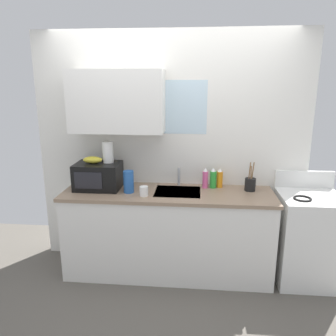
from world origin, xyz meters
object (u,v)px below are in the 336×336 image
cereal_canister (129,182)px  paper_towel_roll (108,152)px  dish_soap_bottle_pink (205,179)px  dish_soap_bottle_green (213,178)px  dish_soap_bottle_orange (220,178)px  stove_range (307,237)px  microwave (98,176)px  banana_bunch (93,160)px  mug_white (144,191)px  utensil_crock (250,184)px

cereal_canister → paper_towel_roll: bearing=148.0°
cereal_canister → dish_soap_bottle_pink: bearing=16.0°
dish_soap_bottle_green → dish_soap_bottle_orange: (0.07, 0.02, -0.00)m
stove_range → dish_soap_bottle_green: bearing=169.4°
microwave → banana_bunch: (-0.05, 0.00, 0.17)m
paper_towel_roll → stove_range: bearing=-2.7°
stove_range → dish_soap_bottle_orange: dish_soap_bottle_orange is taller
microwave → paper_towel_roll: paper_towel_roll is taller
banana_bunch → stove_range: bearing=-1.2°
banana_bunch → dish_soap_bottle_orange: bearing=6.7°
microwave → banana_bunch: bearing=178.2°
stove_range → microwave: size_ratio=2.35×
cereal_canister → mug_white: 0.20m
paper_towel_roll → dish_soap_bottle_green: paper_towel_roll is taller
microwave → cereal_canister: 0.36m
dish_soap_bottle_green → banana_bunch: bearing=-173.9°
paper_towel_roll → dish_soap_bottle_pink: bearing=4.0°
paper_towel_roll → dish_soap_bottle_green: 1.13m
paper_towel_roll → mug_white: (0.41, -0.24, -0.33)m
cereal_canister → banana_bunch: bearing=165.6°
dish_soap_bottle_pink → mug_white: dish_soap_bottle_pink is taller
dish_soap_bottle_orange → banana_bunch: bearing=-173.3°
microwave → utensil_crock: utensil_crock is taller
microwave → utensil_crock: 1.57m
stove_range → dish_soap_bottle_green: (-0.95, 0.18, 0.54)m
banana_bunch → cereal_canister: 0.45m
banana_bunch → paper_towel_roll: (0.15, 0.05, 0.08)m
microwave → mug_white: (0.51, -0.19, -0.09)m
dish_soap_bottle_green → mug_white: (-0.68, -0.32, -0.05)m
dish_soap_bottle_pink → dish_soap_bottle_orange: dish_soap_bottle_pink is taller
dish_soap_bottle_orange → utensil_crock: (0.30, -0.08, -0.03)m
mug_white → cereal_canister: bearing=152.0°
microwave → dish_soap_bottle_pink: 1.12m
microwave → dish_soap_bottle_orange: size_ratio=2.23×
banana_bunch → paper_towel_roll: paper_towel_roll is taller
dish_soap_bottle_orange → mug_white: (-0.75, -0.34, -0.05)m
paper_towel_roll → mug_white: 0.58m
microwave → dish_soap_bottle_orange: bearing=7.0°
microwave → dish_soap_bottle_orange: 1.27m
paper_towel_roll → utensil_crock: (1.47, 0.02, -0.31)m
microwave → banana_bunch: 0.18m
stove_range → mug_white: bearing=-175.0°
mug_white → utensil_crock: size_ratio=0.32×
dish_soap_bottle_orange → mug_white: size_ratio=2.17×
mug_white → dish_soap_bottle_orange: bearing=24.6°
stove_range → dish_soap_bottle_orange: (-0.88, 0.20, 0.54)m
paper_towel_roll → cereal_canister: bearing=-32.0°
dish_soap_bottle_green → dish_soap_bottle_orange: size_ratio=1.03×
microwave → mug_white: microwave is taller
dish_soap_bottle_green → microwave: bearing=-173.6°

